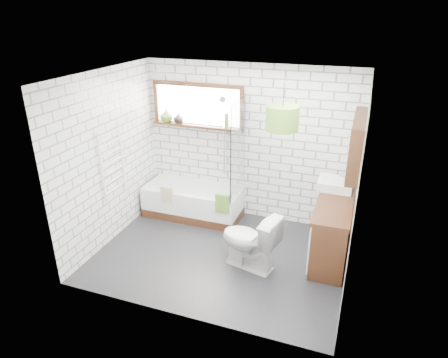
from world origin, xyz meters
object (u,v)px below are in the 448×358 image
(vanity, at_px, (333,228))
(toilet, at_px, (249,240))
(basin, at_px, (335,184))
(bathtub, at_px, (193,201))
(pendant, at_px, (282,118))

(vanity, xyz_separation_m, toilet, (-1.01, -0.68, -0.02))
(vanity, distance_m, basin, 0.63)
(vanity, height_order, toilet, vanity)
(bathtub, xyz_separation_m, toilet, (1.29, -1.07, 0.15))
(vanity, height_order, pendant, pendant)
(basin, bearing_deg, pendant, -118.98)
(bathtub, relative_size, basin, 3.36)
(vanity, bearing_deg, toilet, -146.21)
(basin, bearing_deg, vanity, -81.35)
(vanity, height_order, basin, basin)
(vanity, xyz_separation_m, pendant, (-0.67, -0.70, 1.68))
(bathtub, relative_size, pendant, 4.18)
(basin, distance_m, toilet, 1.52)
(vanity, bearing_deg, bathtub, 170.24)
(basin, xyz_separation_m, toilet, (-0.95, -1.07, -0.51))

